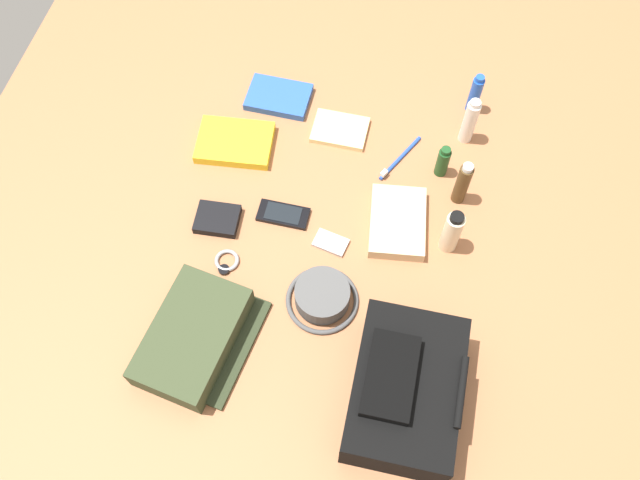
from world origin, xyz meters
TOP-DOWN VIEW (x-y plane):
  - ground_plane at (0.00, 0.00)m, footprint 2.64×2.02m
  - backpack at (0.34, 0.26)m, footprint 0.34×0.23m
  - toiletry_pouch at (0.31, -0.23)m, footprint 0.32×0.27m
  - bucket_hat at (0.14, 0.04)m, footprint 0.18×0.18m
  - deodorant_spray at (-0.53, 0.32)m, footprint 0.03×0.03m
  - toothpaste_tube at (-0.42, 0.32)m, footprint 0.04×0.04m
  - shampoo_bottle at (-0.29, 0.27)m, footprint 0.03×0.03m
  - cologne_bottle at (-0.22, 0.32)m, footprint 0.04×0.04m
  - lotion_bottle at (-0.08, 0.31)m, footprint 0.05×0.05m
  - paperback_novel at (-0.44, -0.22)m, footprint 0.13×0.18m
  - travel_guidebook at (-0.26, -0.30)m, footprint 0.17×0.22m
  - cell_phone at (-0.07, -0.11)m, footprint 0.06×0.13m
  - media_player at (-0.02, 0.02)m, footprint 0.07×0.09m
  - wristwatch at (0.09, -0.22)m, footprint 0.07×0.06m
  - toothbrush at (-0.30, 0.15)m, footprint 0.16×0.09m
  - wallet at (-0.02, -0.27)m, footprint 0.10×0.12m
  - notepad at (-0.37, -0.02)m, footprint 0.11×0.15m
  - folded_towel at (-0.10, 0.18)m, footprint 0.22×0.16m

SIDE VIEW (x-z plane):
  - ground_plane at x=0.00m, z-range -0.02..0.00m
  - media_player at x=-0.02m, z-range 0.00..0.01m
  - wristwatch at x=0.09m, z-range 0.00..0.01m
  - cell_phone at x=-0.07m, z-range 0.00..0.01m
  - toothbrush at x=-0.30m, z-range 0.00..0.02m
  - notepad at x=-0.37m, z-range 0.00..0.02m
  - paperback_novel at x=-0.44m, z-range 0.00..0.02m
  - wallet at x=-0.02m, z-range 0.00..0.02m
  - travel_guidebook at x=-0.26m, z-range 0.00..0.03m
  - folded_towel at x=-0.10m, z-range 0.00..0.04m
  - bucket_hat at x=0.14m, z-range 0.00..0.06m
  - toiletry_pouch at x=0.31m, z-range 0.00..0.08m
  - shampoo_bottle at x=-0.29m, z-range 0.00..0.10m
  - deodorant_spray at x=-0.53m, z-range 0.00..0.13m
  - lotion_bottle at x=-0.08m, z-range 0.00..0.15m
  - backpack at x=0.34m, z-range -0.01..0.15m
  - cologne_bottle at x=-0.22m, z-range 0.00..0.15m
  - toothpaste_tube at x=-0.42m, z-range 0.00..0.15m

